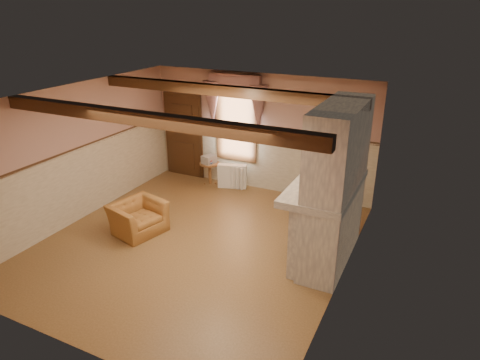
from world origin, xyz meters
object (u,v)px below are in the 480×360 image
at_px(side_table, 210,173).
at_px(mantel_clock, 337,163).
at_px(radiator, 232,176).
at_px(bowl, 323,185).
at_px(oil_lamp, 334,166).
at_px(armchair, 138,218).

xyz_separation_m(side_table, mantel_clock, (3.46, -1.31, 1.25)).
distance_m(side_table, radiator, 0.63).
distance_m(bowl, oil_lamp, 0.71).
relative_size(radiator, mantel_clock, 2.92).
height_order(armchair, oil_lamp, oil_lamp).
height_order(radiator, mantel_clock, mantel_clock).
xyz_separation_m(bowl, mantel_clock, (0.00, 0.97, 0.06)).
relative_size(bowl, mantel_clock, 1.52).
relative_size(side_table, mantel_clock, 2.29).
height_order(side_table, oil_lamp, oil_lamp).
height_order(armchair, side_table, armchair).
distance_m(armchair, side_table, 2.81).
bearing_deg(radiator, mantel_clock, -42.26).
distance_m(armchair, radiator, 2.89).
bearing_deg(side_table, oil_lamp, -24.32).
relative_size(armchair, mantel_clock, 4.03).
relative_size(bowl, oil_lamp, 1.31).
bearing_deg(side_table, armchair, -90.84).
bearing_deg(bowl, radiator, 141.25).
relative_size(armchair, bowl, 2.64).
xyz_separation_m(radiator, mantel_clock, (2.83, -1.31, 1.22)).
bearing_deg(bowl, oil_lamp, 90.00).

